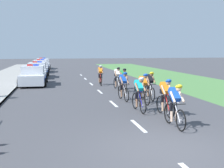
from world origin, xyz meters
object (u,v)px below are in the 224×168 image
object	(u,v)px
cyclist_ninth	(100,75)
police_car_furthest	(43,64)
cyclist_seventh	(117,78)
police_car_second	(38,71)
cyclist_fourth	(143,88)
cyclist_lead	(175,105)
cyclist_eighth	(123,80)
cyclist_fifth	(123,86)
cyclist_sixth	(150,85)
cyclist_second	(165,97)
police_car_third	(41,67)
cyclist_third	(139,94)
police_car_nearest	(33,76)

from	to	relation	value
cyclist_ninth	police_car_furthest	distance (m)	20.13
cyclist_seventh	police_car_second	xyz separation A→B (m)	(-5.71, 9.33, -0.11)
police_car_furthest	cyclist_fourth	bearing A→B (deg)	-77.78
cyclist_lead	cyclist_eighth	world-z (taller)	same
cyclist_ninth	police_car_furthest	bearing A→B (deg)	104.35
cyclist_eighth	police_car_furthest	bearing A→B (deg)	104.06
cyclist_fifth	cyclist_sixth	world-z (taller)	same
cyclist_second	cyclist_eighth	xyz separation A→B (m)	(-0.07, 6.34, 0.00)
cyclist_fifth	police_car_second	xyz separation A→B (m)	(-5.10, 13.27, -0.11)
cyclist_fourth	police_car_third	distance (m)	21.67
cyclist_third	cyclist_seventh	bearing A→B (deg)	84.70
cyclist_ninth	police_car_second	bearing A→B (deg)	126.14
cyclist_third	police_car_third	xyz separation A→B (m)	(-5.10, 22.48, -0.11)
cyclist_fifth	police_car_second	world-z (taller)	police_car_second
cyclist_eighth	police_car_second	distance (m)	12.05
cyclist_lead	cyclist_second	world-z (taller)	same
police_car_nearest	police_car_third	size ratio (longest dim) A/B	1.00
police_car_furthest	cyclist_third	bearing A→B (deg)	-79.90
cyclist_second	police_car_furthest	bearing A→B (deg)	101.26
cyclist_lead	cyclist_ninth	distance (m)	11.65
cyclist_eighth	cyclist_ninth	size ratio (longest dim) A/B	1.00
cyclist_eighth	police_car_second	xyz separation A→B (m)	(-5.82, 10.55, -0.11)
cyclist_second	cyclist_fifth	bearing A→B (deg)	102.26
cyclist_fifth	police_car_nearest	world-z (taller)	police_car_nearest
cyclist_fourth	cyclist_sixth	xyz separation A→B (m)	(0.69, 0.92, 0.00)
cyclist_fifth	police_car_third	bearing A→B (deg)	104.42
cyclist_seventh	police_car_furthest	world-z (taller)	police_car_furthest
cyclist_seventh	police_car_furthest	distance (m)	22.73
cyclist_seventh	police_car_furthest	bearing A→B (deg)	104.54
cyclist_seventh	police_car_nearest	xyz separation A→B (m)	(-5.71, 3.67, -0.11)
cyclist_lead	cyclist_fifth	world-z (taller)	same
cyclist_third	cyclist_ninth	bearing A→B (deg)	90.68
cyclist_lead	cyclist_fourth	world-z (taller)	same
cyclist_fifth	cyclist_seventh	size ratio (longest dim) A/B	1.00
cyclist_ninth	cyclist_eighth	bearing A→B (deg)	-77.42
cyclist_second	cyclist_fourth	xyz separation A→B (m)	(-0.04, 2.59, 0.00)
cyclist_third	cyclist_lead	bearing A→B (deg)	-79.82
police_car_nearest	police_car_second	distance (m)	5.66
cyclist_seventh	police_car_nearest	size ratio (longest dim) A/B	0.39
cyclist_sixth	police_car_nearest	distance (m)	10.13
cyclist_second	cyclist_sixth	distance (m)	3.57
cyclist_second	police_car_third	size ratio (longest dim) A/B	0.39
cyclist_eighth	police_car_second	world-z (taller)	police_car_second
cyclist_third	police_car_furthest	xyz separation A→B (m)	(-5.10, 28.60, -0.11)
cyclist_fifth	police_car_nearest	xyz separation A→B (m)	(-5.10, 7.61, -0.11)
police_car_furthest	police_car_second	bearing A→B (deg)	-90.01
police_car_furthest	police_car_nearest	bearing A→B (deg)	-90.01
cyclist_second	police_car_third	xyz separation A→B (m)	(-5.89, 23.45, -0.11)
cyclist_fifth	cyclist_ninth	world-z (taller)	same
cyclist_fourth	police_car_second	world-z (taller)	police_car_second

